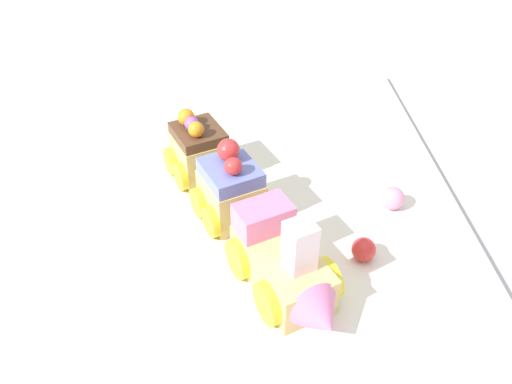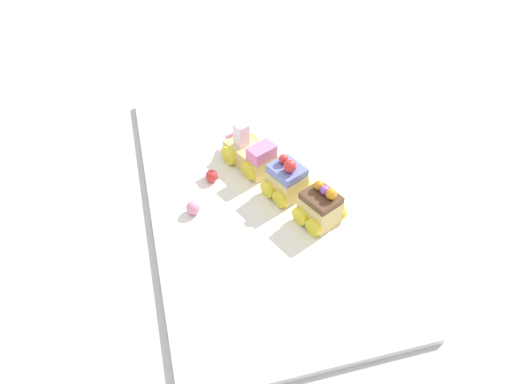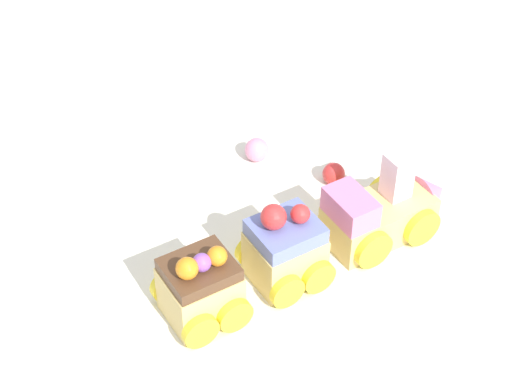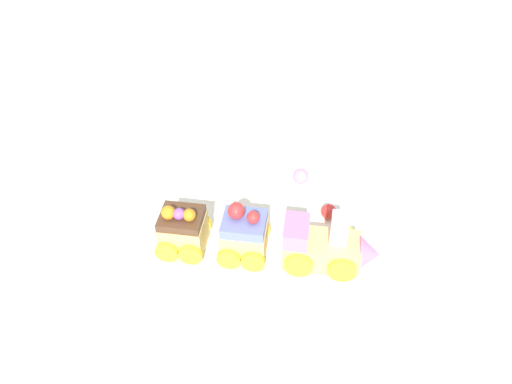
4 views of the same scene
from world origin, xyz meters
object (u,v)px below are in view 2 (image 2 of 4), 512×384
object	(u,v)px
cake_car_chocolate	(320,208)
gumball_pink	(193,207)
cake_train_locomotive	(247,152)
gumball_red	(212,176)
cake_car_blueberry	(286,180)

from	to	relation	value
cake_car_chocolate	gumball_pink	xyz separation A→B (m)	(0.07, 0.19, -0.02)
cake_train_locomotive	gumball_red	world-z (taller)	cake_train_locomotive
cake_car_chocolate	gumball_red	distance (m)	0.20
cake_car_blueberry	cake_car_chocolate	size ratio (longest dim) A/B	1.00
cake_train_locomotive	gumball_pink	distance (m)	0.15
cake_train_locomotive	cake_car_chocolate	bearing A→B (deg)	-179.87
cake_train_locomotive	cake_car_chocolate	distance (m)	0.18
cake_car_blueberry	cake_train_locomotive	bearing A→B (deg)	-0.07
cake_car_chocolate	gumball_red	xyz separation A→B (m)	(0.13, 0.15, -0.02)
cake_train_locomotive	cake_car_blueberry	bearing A→B (deg)	179.93
cake_train_locomotive	gumball_red	distance (m)	0.08
cake_train_locomotive	gumball_pink	bearing A→B (deg)	106.72
cake_car_chocolate	gumball_red	size ratio (longest dim) A/B	3.82
cake_car_blueberry	cake_car_chocolate	distance (m)	0.08
gumball_red	cake_train_locomotive	bearing A→B (deg)	-65.42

